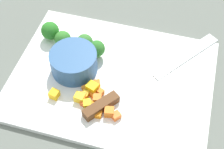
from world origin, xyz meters
TOP-DOWN VIEW (x-y plane):
  - ground_plane at (0.00, 0.00)m, footprint 4.00×4.00m
  - cutting_board at (0.00, 0.00)m, footprint 0.42×0.32m
  - prep_bowl at (-0.08, 0.00)m, footprint 0.10×0.10m
  - chef_knife at (0.05, -0.02)m, footprint 0.24×0.30m
  - carrot_dice_0 at (-0.01, -0.05)m, footprint 0.02×0.02m
  - carrot_dice_1 at (0.02, -0.09)m, footprint 0.02×0.02m
  - carrot_dice_2 at (-0.01, -0.06)m, footprint 0.02×0.02m
  - carrot_dice_3 at (-0.04, -0.08)m, footprint 0.01×0.02m
  - carrot_dice_4 at (-0.00, -0.08)m, footprint 0.02×0.02m
  - carrot_dice_5 at (0.03, -0.09)m, footprint 0.02×0.02m
  - carrot_dice_6 at (-0.03, -0.05)m, footprint 0.02×0.02m
  - carrot_dice_7 at (0.00, -0.10)m, footprint 0.01×0.02m
  - carrot_dice_8 at (-0.04, -0.05)m, footprint 0.02×0.02m
  - carrot_dice_9 at (-0.02, -0.03)m, footprint 0.02×0.02m
  - carrot_dice_10 at (-0.02, -0.09)m, footprint 0.01×0.01m
  - carrot_dice_11 at (-0.02, -0.08)m, footprint 0.02×0.02m
  - carrot_dice_12 at (-0.04, -0.07)m, footprint 0.02×0.02m
  - carrot_dice_13 at (-0.02, -0.06)m, footprint 0.02×0.02m
  - pepper_dice_0 at (-0.05, -0.07)m, footprint 0.02×0.02m
  - pepper_dice_1 at (-0.01, -0.09)m, footprint 0.02×0.02m
  - pepper_dice_2 at (-0.03, -0.04)m, footprint 0.03×0.03m
  - pepper_dice_3 at (-0.04, -0.06)m, footprint 0.01×0.01m
  - pepper_dice_4 at (-0.03, -0.08)m, footprint 0.02×0.02m
  - pepper_dice_5 at (-0.10, -0.08)m, footprint 0.02×0.02m
  - broccoli_floret_0 at (-0.13, 0.06)m, footprint 0.04×0.04m
  - broccoli_floret_1 at (-0.05, 0.05)m, footprint 0.04×0.04m
  - broccoli_floret_2 at (-0.08, 0.06)m, footprint 0.04×0.04m
  - broccoli_floret_3 at (-0.17, 0.07)m, footprint 0.04×0.04m

SIDE VIEW (x-z plane):
  - ground_plane at x=0.00m, z-range 0.00..0.00m
  - cutting_board at x=0.00m, z-range 0.00..0.01m
  - carrot_dice_10 at x=-0.02m, z-range 0.01..0.02m
  - carrot_dice_6 at x=-0.03m, z-range 0.01..0.02m
  - carrot_dice_8 at x=-0.04m, z-range 0.01..0.02m
  - carrot_dice_7 at x=0.00m, z-range 0.01..0.02m
  - carrot_dice_4 at x=0.00m, z-range 0.01..0.02m
  - carrot_dice_3 at x=-0.04m, z-range 0.01..0.02m
  - carrot_dice_9 at x=-0.02m, z-range 0.01..0.02m
  - carrot_dice_13 at x=-0.02m, z-range 0.01..0.02m
  - carrot_dice_5 at x=0.03m, z-range 0.01..0.02m
  - carrot_dice_11 at x=-0.02m, z-range 0.01..0.02m
  - carrot_dice_0 at x=-0.01m, z-range 0.01..0.02m
  - pepper_dice_1 at x=-0.01m, z-range 0.01..0.02m
  - pepper_dice_3 at x=-0.04m, z-range 0.01..0.02m
  - chef_knife at x=0.05m, z-range 0.01..0.03m
  - carrot_dice_12 at x=-0.04m, z-range 0.01..0.03m
  - pepper_dice_4 at x=-0.03m, z-range 0.01..0.03m
  - carrot_dice_2 at x=-0.01m, z-range 0.01..0.03m
  - pepper_dice_5 at x=-0.10m, z-range 0.01..0.03m
  - pepper_dice_0 at x=-0.05m, z-range 0.01..0.03m
  - carrot_dice_1 at x=0.02m, z-range 0.01..0.03m
  - pepper_dice_2 at x=-0.03m, z-range 0.01..0.03m
  - broccoli_floret_2 at x=-0.08m, z-range 0.01..0.05m
  - broccoli_floret_0 at x=-0.13m, z-range 0.01..0.06m
  - broccoli_floret_3 at x=-0.17m, z-range 0.01..0.06m
  - prep_bowl at x=-0.08m, z-range 0.01..0.06m
  - broccoli_floret_1 at x=-0.05m, z-range 0.01..0.06m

